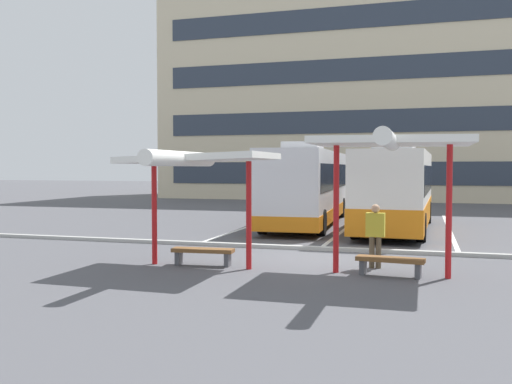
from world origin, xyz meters
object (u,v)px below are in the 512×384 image
(coach_bus_0, at_px, (308,186))
(waiting_passenger_0, at_px, (375,231))
(waiting_shelter_1, at_px, (391,145))
(bench_1, at_px, (390,262))
(coach_bus_1, at_px, (396,191))
(waiting_shelter_0, at_px, (196,161))
(bench_0, at_px, (203,253))

(coach_bus_0, xyz_separation_m, waiting_passenger_0, (3.84, -10.38, -0.78))
(waiting_shelter_1, xyz_separation_m, bench_1, (0.00, 0.15, -2.76))
(coach_bus_1, relative_size, waiting_shelter_1, 2.28)
(waiting_passenger_0, bearing_deg, coach_bus_1, 89.41)
(coach_bus_0, distance_m, coach_bus_1, 4.12)
(coach_bus_0, distance_m, waiting_passenger_0, 11.09)
(coach_bus_0, xyz_separation_m, waiting_shelter_1, (4.27, -11.53, 1.37))
(waiting_shelter_0, height_order, waiting_passenger_0, waiting_shelter_0)
(coach_bus_0, height_order, waiting_shelter_1, coach_bus_0)
(coach_bus_1, height_order, bench_0, coach_bus_1)
(waiting_shelter_0, distance_m, bench_0, 2.43)
(bench_1, bearing_deg, waiting_passenger_0, 113.31)
(coach_bus_1, bearing_deg, bench_0, -113.95)
(coach_bus_0, bearing_deg, waiting_shelter_1, -69.69)
(coach_bus_1, distance_m, bench_1, 10.22)
(waiting_passenger_0, bearing_deg, bench_0, -168.38)
(coach_bus_0, height_order, bench_1, coach_bus_0)
(bench_0, xyz_separation_m, bench_1, (4.79, -0.10, -0.00))
(waiting_shelter_0, bearing_deg, bench_1, 3.89)
(coach_bus_0, distance_m, waiting_shelter_0, 11.76)
(coach_bus_1, distance_m, waiting_shelter_0, 11.42)
(waiting_shelter_0, height_order, waiting_shelter_1, waiting_shelter_1)
(bench_1, bearing_deg, waiting_shelter_1, -90.00)
(bench_1, distance_m, waiting_passenger_0, 1.25)
(coach_bus_0, relative_size, waiting_shelter_0, 2.63)
(waiting_shelter_1, distance_m, waiting_passenger_0, 2.48)
(coach_bus_1, relative_size, bench_1, 6.29)
(waiting_shelter_0, height_order, bench_1, waiting_shelter_0)
(coach_bus_1, height_order, waiting_passenger_0, coach_bus_1)
(waiting_shelter_1, relative_size, waiting_passenger_0, 2.74)
(coach_bus_1, xyz_separation_m, bench_1, (0.34, -10.13, -1.29))
(waiting_passenger_0, bearing_deg, waiting_shelter_1, -69.49)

